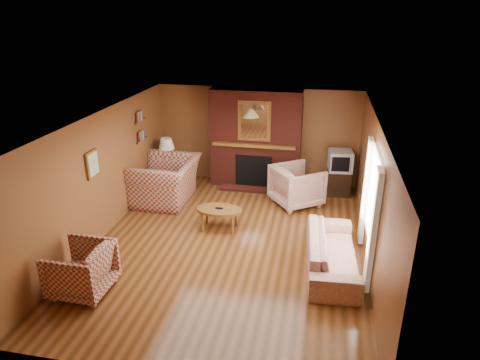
% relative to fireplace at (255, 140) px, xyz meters
% --- Properties ---
extents(floor, '(6.50, 6.50, 0.00)m').
position_rel_fireplace_xyz_m(floor, '(0.00, -2.98, -1.18)').
color(floor, '#48270F').
rests_on(floor, ground).
extents(ceiling, '(6.50, 6.50, 0.00)m').
position_rel_fireplace_xyz_m(ceiling, '(0.00, -2.98, 1.22)').
color(ceiling, silver).
rests_on(ceiling, wall_back).
extents(wall_back, '(6.50, 0.00, 6.50)m').
position_rel_fireplace_xyz_m(wall_back, '(0.00, 0.27, 0.02)').
color(wall_back, brown).
rests_on(wall_back, floor).
extents(wall_front, '(6.50, 0.00, 6.50)m').
position_rel_fireplace_xyz_m(wall_front, '(0.00, -6.23, 0.02)').
color(wall_front, brown).
rests_on(wall_front, floor).
extents(wall_left, '(0.00, 6.50, 6.50)m').
position_rel_fireplace_xyz_m(wall_left, '(-2.50, -2.98, 0.02)').
color(wall_left, brown).
rests_on(wall_left, floor).
extents(wall_right, '(0.00, 6.50, 6.50)m').
position_rel_fireplace_xyz_m(wall_right, '(2.50, -2.98, 0.02)').
color(wall_right, brown).
rests_on(wall_right, floor).
extents(fireplace, '(2.20, 0.82, 2.40)m').
position_rel_fireplace_xyz_m(fireplace, '(0.00, 0.00, 0.00)').
color(fireplace, '#581B13').
rests_on(fireplace, floor).
extents(window_right, '(0.10, 1.85, 2.00)m').
position_rel_fireplace_xyz_m(window_right, '(2.45, -3.18, -0.06)').
color(window_right, beige).
rests_on(window_right, wall_right).
extents(bookshelf, '(0.09, 0.55, 0.71)m').
position_rel_fireplace_xyz_m(bookshelf, '(-2.44, -1.08, 0.48)').
color(bookshelf, brown).
rests_on(bookshelf, wall_left).
extents(botanical_print, '(0.05, 0.40, 0.50)m').
position_rel_fireplace_xyz_m(botanical_print, '(-2.47, -3.28, 0.37)').
color(botanical_print, brown).
rests_on(botanical_print, wall_left).
extents(pendant_light, '(0.36, 0.36, 0.48)m').
position_rel_fireplace_xyz_m(pendant_light, '(0.00, -0.68, 0.82)').
color(pendant_light, black).
rests_on(pendant_light, ceiling).
extents(plaid_loveseat, '(1.33, 1.52, 0.98)m').
position_rel_fireplace_xyz_m(plaid_loveseat, '(-1.85, -1.33, -0.69)').
color(plaid_loveseat, maroon).
rests_on(plaid_loveseat, floor).
extents(plaid_armchair, '(0.90, 0.87, 0.81)m').
position_rel_fireplace_xyz_m(plaid_armchair, '(-1.95, -4.86, -0.78)').
color(plaid_armchair, maroon).
rests_on(plaid_armchair, floor).
extents(floral_sofa, '(0.93, 2.13, 0.61)m').
position_rel_fireplace_xyz_m(floral_sofa, '(1.90, -3.42, -0.88)').
color(floral_sofa, beige).
rests_on(floral_sofa, floor).
extents(floral_armchair, '(1.38, 1.37, 0.91)m').
position_rel_fireplace_xyz_m(floral_armchair, '(1.11, -0.96, -0.73)').
color(floral_armchair, beige).
rests_on(floral_armchair, floor).
extents(coffee_table, '(0.92, 0.57, 0.47)m').
position_rel_fireplace_xyz_m(coffee_table, '(-0.33, -2.44, -0.79)').
color(coffee_table, brown).
rests_on(coffee_table, floor).
extents(side_table, '(0.51, 0.51, 0.62)m').
position_rel_fireplace_xyz_m(side_table, '(-2.10, -0.53, -0.87)').
color(side_table, brown).
rests_on(side_table, floor).
extents(table_lamp, '(0.38, 0.38, 0.63)m').
position_rel_fireplace_xyz_m(table_lamp, '(-2.10, -0.53, -0.21)').
color(table_lamp, silver).
rests_on(table_lamp, side_table).
extents(tv_stand, '(0.57, 0.52, 0.60)m').
position_rel_fireplace_xyz_m(tv_stand, '(2.05, -0.18, -0.88)').
color(tv_stand, black).
rests_on(tv_stand, floor).
extents(crt_tv, '(0.58, 0.58, 0.48)m').
position_rel_fireplace_xyz_m(crt_tv, '(2.05, -0.19, -0.34)').
color(crt_tv, '#A6A9AE').
rests_on(crt_tv, tv_stand).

